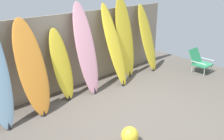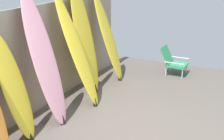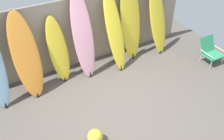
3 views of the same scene
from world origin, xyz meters
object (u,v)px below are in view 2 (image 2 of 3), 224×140
at_px(surfboard_pink_3, 45,61).
at_px(beach_chair, 172,60).
at_px(surfboard_yellow_5, 85,40).
at_px(surfboard_yellow_6, 108,38).
at_px(surfboard_yellow_4, 77,52).
at_px(surfboard_yellow_2, 14,88).

xyz_separation_m(surfboard_pink_3, beach_chair, (3.11, -1.18, -0.70)).
relative_size(surfboard_yellow_5, surfboard_yellow_6, 1.14).
xyz_separation_m(surfboard_pink_3, surfboard_yellow_4, (0.80, -0.08, -0.04)).
bearing_deg(surfboard_pink_3, surfboard_yellow_2, 172.42).
bearing_deg(surfboard_yellow_2, surfboard_yellow_5, 0.32).
relative_size(surfboard_yellow_2, surfboard_yellow_5, 0.74).
bearing_deg(surfboard_pink_3, surfboard_yellow_5, 3.85).
bearing_deg(surfboard_pink_3, beach_chair, -20.76).
bearing_deg(beach_chair, surfboard_yellow_4, 179.45).
bearing_deg(surfboard_yellow_5, surfboard_yellow_2, -179.68).
relative_size(surfboard_yellow_5, beach_chair, 3.35).
bearing_deg(surfboard_yellow_5, beach_chair, -36.18).
xyz_separation_m(surfboard_yellow_2, surfboard_yellow_4, (1.41, -0.16, 0.21)).
height_order(surfboard_yellow_5, beach_chair, surfboard_yellow_5).
bearing_deg(beach_chair, surfboard_yellow_2, -173.84).
height_order(surfboard_pink_3, beach_chair, surfboard_pink_3).
xyz_separation_m(surfboard_yellow_5, beach_chair, (1.74, -1.27, -0.72)).
height_order(surfboard_yellow_2, surfboard_yellow_4, surfboard_yellow_4).
height_order(surfboard_yellow_2, surfboard_pink_3, surfboard_pink_3).
distance_m(surfboard_yellow_5, beach_chair, 2.27).
bearing_deg(surfboard_yellow_6, surfboard_yellow_5, 173.17).
relative_size(surfboard_yellow_2, surfboard_yellow_6, 0.84).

